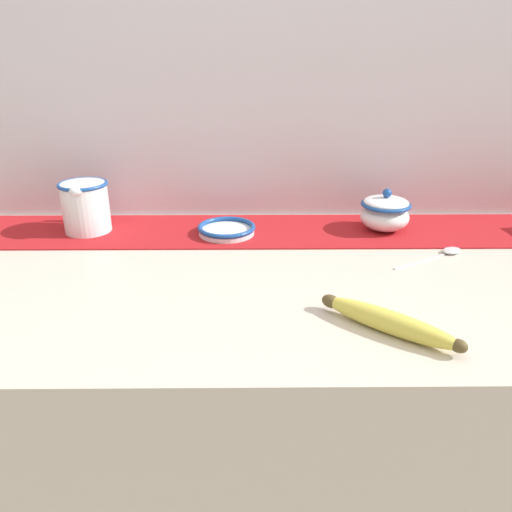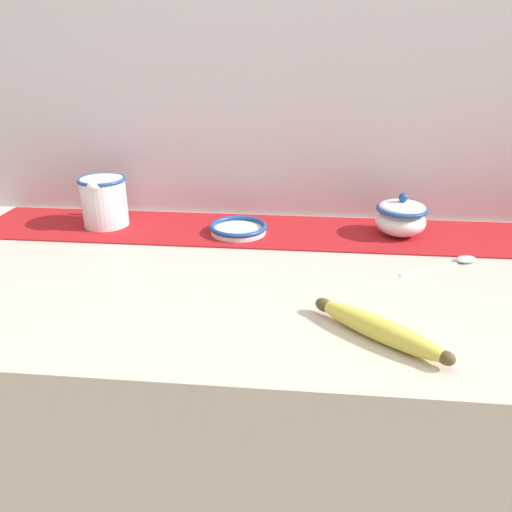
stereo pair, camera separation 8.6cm
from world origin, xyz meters
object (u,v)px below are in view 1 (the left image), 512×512
at_px(sugar_bowl, 385,213).
at_px(banana, 389,322).
at_px(small_dish, 227,229).
at_px(spoon, 448,252).
at_px(cream_pitcher, 86,205).

xyz_separation_m(sugar_bowl, banana, (-0.10, -0.42, -0.03)).
distance_m(small_dish, spoon, 0.46).
height_order(small_dish, spoon, small_dish).
bearing_deg(small_dish, banana, -57.69).
bearing_deg(small_dish, sugar_bowl, 3.56).
distance_m(cream_pitcher, small_dish, 0.31).
xyz_separation_m(small_dish, spoon, (0.45, -0.11, -0.01)).
xyz_separation_m(small_dish, banana, (0.25, -0.40, 0.00)).
height_order(cream_pitcher, spoon, cream_pitcher).
distance_m(cream_pitcher, sugar_bowl, 0.66).
xyz_separation_m(sugar_bowl, spoon, (0.10, -0.13, -0.04)).
distance_m(cream_pitcher, banana, 0.71).
relative_size(cream_pitcher, banana, 0.66).
bearing_deg(banana, sugar_bowl, 77.11).
distance_m(banana, spoon, 0.35).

